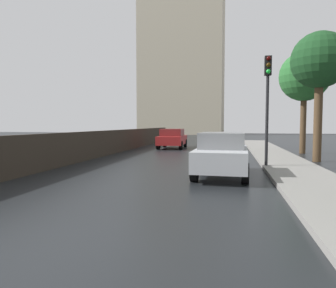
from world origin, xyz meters
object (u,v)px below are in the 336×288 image
Objects in this scene: traffic_light at (268,90)px; street_tree_far at (320,62)px; car_silver_near_kerb at (222,153)px; street_tree_near at (304,77)px; car_red_mid_road at (172,138)px.

traffic_light is 4.29m from street_tree_far.
street_tree_far reaches higher than car_silver_near_kerb.
car_red_mid_road is at bearing 163.63° from street_tree_near.
car_red_mid_road is 0.64× the size of street_tree_near.
car_silver_near_kerb is at bearing -116.06° from street_tree_near.
car_silver_near_kerb is 0.65× the size of street_tree_near.
street_tree_far is (2.65, 2.98, 1.57)m from traffic_light.
street_tree_near is at bearing 86.41° from street_tree_far.
street_tree_near reaches higher than car_red_mid_road.
car_red_mid_road is 0.91× the size of traffic_light.
car_silver_near_kerb is 11.20m from street_tree_near.
car_red_mid_road is at bearing 140.31° from street_tree_far.
car_silver_near_kerb is at bearing -128.98° from traffic_light.
car_red_mid_road is 11.49m from street_tree_far.
street_tree_near is at bearing 65.89° from car_silver_near_kerb.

